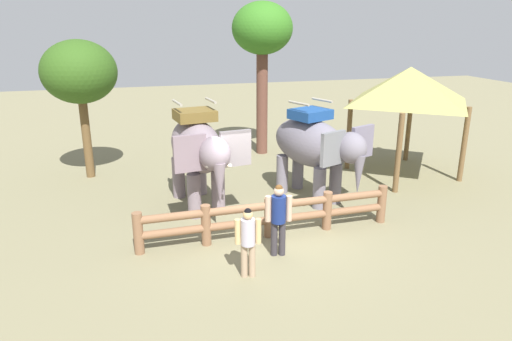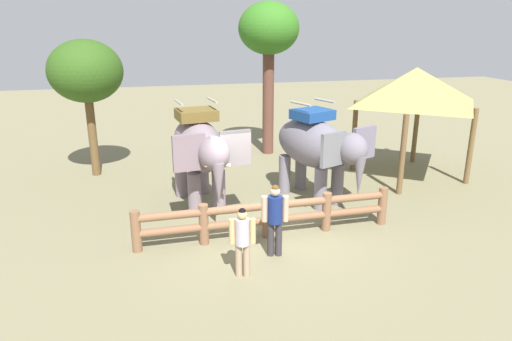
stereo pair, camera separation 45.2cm
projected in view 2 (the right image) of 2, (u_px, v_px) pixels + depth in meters
ground_plane at (266, 235)px, 12.17m from camera, size 60.00×60.00×0.00m
log_fence at (267, 215)px, 11.89m from camera, size 6.76×0.39×1.05m
elephant_near_left at (200, 149)px, 13.47m from camera, size 2.13×3.76×3.18m
elephant_center at (316, 146)px, 13.99m from camera, size 2.66×3.65×3.07m
tourist_woman_in_black at (275, 215)px, 10.80m from camera, size 0.62×0.40×1.77m
tourist_man_in_blue at (242, 238)px, 9.92m from camera, size 0.56×0.36×1.60m
thatched_shelter at (415, 87)px, 15.79m from camera, size 4.24×4.24×3.84m
tree_far_left at (86, 72)px, 15.79m from camera, size 2.50×2.50×4.76m
tree_back_center at (269, 34)px, 18.21m from camera, size 2.39×2.39×6.06m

